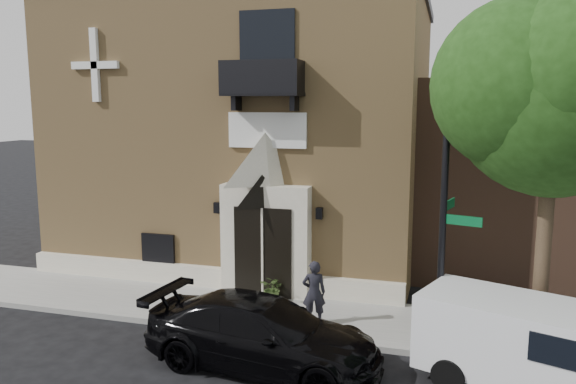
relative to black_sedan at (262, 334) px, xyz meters
name	(u,v)px	position (x,y,z in m)	size (l,w,h in m)	color
ground	(270,340)	(-0.29, 1.39, -0.76)	(120.00, 120.00, 0.00)	black
sidewalk	(324,318)	(0.71, 2.89, -0.68)	(42.00, 3.00, 0.15)	gray
church	(259,130)	(-3.27, 9.34, 3.88)	(12.20, 11.01, 9.30)	tan
street_tree_left	(557,93)	(5.74, 1.73, 5.11)	(4.97, 4.38, 7.77)	#38281C
black_sedan	(262,334)	(0.00, 0.00, 0.00)	(2.12, 5.23, 1.52)	black
cargo_van	(549,349)	(5.68, 0.23, 0.27)	(4.84, 3.26, 1.84)	white
street_sign	(444,222)	(3.65, 1.78, 2.31)	(0.90, 1.06, 5.79)	black
dumpster	(506,327)	(5.07, 1.78, 0.01)	(2.04, 1.39, 1.22)	#0E3317
planter	(273,289)	(-0.88, 3.52, -0.23)	(0.69, 0.59, 0.76)	#415A28
pedestrian_near	(314,292)	(0.59, 2.30, 0.21)	(0.60, 0.39, 1.63)	black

